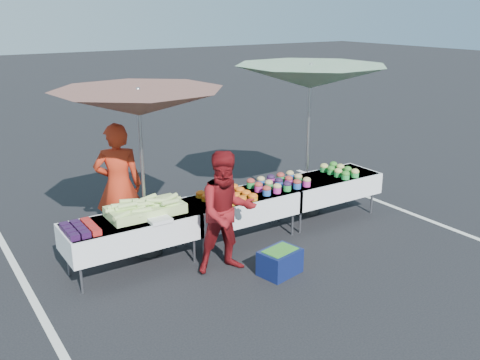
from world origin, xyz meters
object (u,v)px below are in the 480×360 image
umbrella_left (139,104)px  storage_bin (280,261)px  table_right (327,186)px  table_left (131,230)px  customer (227,212)px  table_center (240,205)px  vendor (119,186)px  umbrella_right (310,78)px

umbrella_left → storage_bin: 2.93m
table_right → storage_bin: size_ratio=2.99×
table_left → customer: 1.36m
table_center → customer: (-0.70, -0.75, 0.28)m
vendor → umbrella_left: size_ratio=0.64×
table_right → vendor: (-3.43, 0.86, 0.38)m
table_right → table_left: bearing=180.0°
table_center → umbrella_right: size_ratio=0.54×
storage_bin → table_right: bearing=20.5°
table_center → umbrella_right: 2.50m
table_left → table_right: (3.60, 0.00, 0.00)m
table_right → vendor: bearing=166.0°
table_center → umbrella_left: (-1.41, 0.40, 1.67)m
table_center → table_right: size_ratio=1.00×
table_left → umbrella_right: size_ratio=0.54×
customer → table_right: bearing=29.3°
umbrella_left → umbrella_right: 3.09m
customer → umbrella_left: size_ratio=0.58×
umbrella_right → umbrella_left: bearing=180.0°
storage_bin → vendor: bearing=112.8°
vendor → customer: 1.86m
table_left → table_right: bearing=0.0°
table_left → storage_bin: (1.64, -1.25, -0.40)m
customer → umbrella_right: bearing=38.5°
table_center → vendor: bearing=152.3°
vendor → storage_bin: (1.47, -2.11, -0.78)m
table_right → storage_bin: (-1.96, -1.25, -0.40)m
table_left → table_right: same height
customer → table_left: bearing=158.3°
table_left → storage_bin: size_ratio=2.99×
storage_bin → table_center: bearing=70.7°
table_center → customer: customer is taller
table_left → vendor: (0.17, 0.86, 0.38)m
umbrella_left → umbrella_right: umbrella_right is taller
table_right → storage_bin: table_right is taller
umbrella_left → table_center: bearing=-15.8°
table_right → table_center: bearing=180.0°
table_center → customer: size_ratio=1.08×
umbrella_right → storage_bin: (-1.83, -1.65, -2.22)m
table_center → table_right: 1.80m
table_center → storage_bin: 1.32m
table_right → umbrella_left: (-3.21, 0.40, 1.67)m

